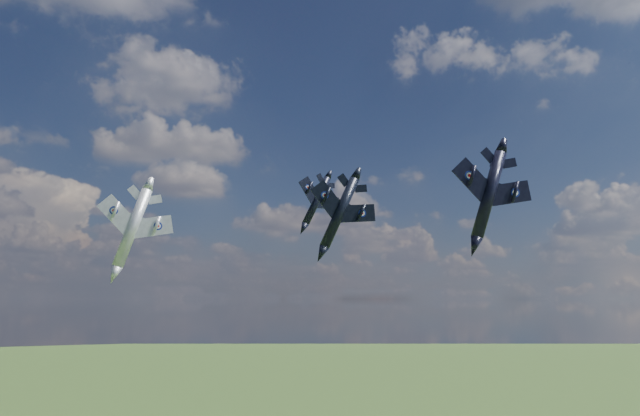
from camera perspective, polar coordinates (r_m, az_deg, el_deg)
name	(u,v)px	position (r m, az deg, el deg)	size (l,w,h in m)	color
jet_lead_navy	(340,212)	(80.96, 1.82, -0.41)	(9.78, 13.63, 2.82)	black
jet_right_navy	(489,194)	(78.05, 15.20, 1.21)	(10.97, 15.30, 3.16)	black
jet_high_navy	(317,201)	(109.92, -0.32, 0.66)	(9.55, 13.32, 2.76)	black
jet_left_silver	(132,228)	(77.69, -16.77, -1.73)	(9.71, 13.54, 2.80)	#A5A8B0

